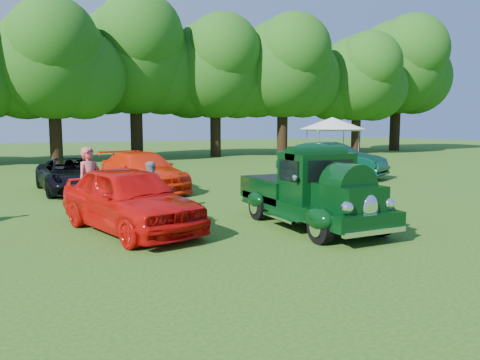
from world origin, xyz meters
name	(u,v)px	position (x,y,z in m)	size (l,w,h in m)	color
ground	(243,234)	(0.00, 0.00, 0.00)	(120.00, 120.00, 0.00)	#214F12
hero_pickup	(311,194)	(1.96, 0.05, 0.82)	(2.26, 4.86, 1.90)	black
red_convertible	(130,199)	(-2.36, 1.49, 0.80)	(1.90, 4.71, 1.61)	red
back_car_black	(72,175)	(-2.92, 9.10, 0.66)	(2.18, 4.74, 1.32)	black
back_car_orange	(142,172)	(-0.37, 8.24, 0.76)	(2.12, 5.22, 1.51)	red
back_car_blue	(305,164)	(6.66, 7.46, 0.84)	(1.99, 4.94, 1.68)	navy
back_car_green	(331,160)	(9.09, 8.77, 0.86)	(1.82, 5.22, 1.72)	black
spectator_pink	(90,182)	(-2.98, 3.73, 0.99)	(0.72, 0.47, 1.98)	#B94C4C
spectator_grey	(152,187)	(-1.21, 3.70, 0.76)	(0.74, 0.57, 1.52)	gray
canopy_tent	(332,124)	(12.91, 13.88, 2.62)	(5.01, 5.01, 3.02)	silver
tree_line	(89,56)	(-0.01, 23.79, 7.20)	(66.20, 11.05, 12.50)	black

